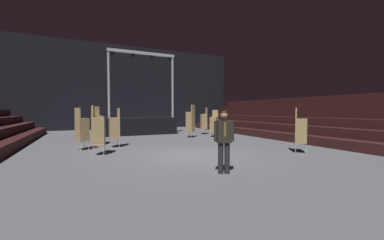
# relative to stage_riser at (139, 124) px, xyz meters

# --- Properties ---
(ground_plane) EXTENTS (22.00, 30.00, 0.10)m
(ground_plane) POSITION_rel_stage_riser_xyz_m (0.00, -9.42, -0.77)
(ground_plane) COLOR #515459
(arena_end_wall) EXTENTS (22.00, 0.30, 8.00)m
(arena_end_wall) POSITION_rel_stage_riser_xyz_m (0.00, 5.58, 3.28)
(arena_end_wall) COLOR black
(arena_end_wall) RESTS_ON ground_plane
(bleacher_bank_right) EXTENTS (4.50, 24.00, 2.70)m
(bleacher_bank_right) POSITION_rel_stage_riser_xyz_m (8.75, -8.42, 0.63)
(bleacher_bank_right) COLOR black
(bleacher_bank_right) RESTS_ON ground_plane
(stage_riser) EXTENTS (5.05, 2.84, 5.92)m
(stage_riser) POSITION_rel_stage_riser_xyz_m (0.00, 0.00, 0.00)
(stage_riser) COLOR black
(stage_riser) RESTS_ON ground_plane
(man_with_tie) EXTENTS (0.56, 0.35, 1.76)m
(man_with_tie) POSITION_rel_stage_riser_xyz_m (-0.31, -12.25, 0.28)
(man_with_tie) COLOR black
(man_with_tie) RESTS_ON ground_plane
(chair_stack_front_left) EXTENTS (0.52, 0.52, 1.96)m
(chair_stack_front_left) POSITION_rel_stage_riser_xyz_m (4.22, -2.48, 0.27)
(chair_stack_front_left) COLOR #B2B5BA
(chair_stack_front_left) RESTS_ON ground_plane
(chair_stack_front_right) EXTENTS (0.62, 0.62, 1.79)m
(chair_stack_front_right) POSITION_rel_stage_riser_xyz_m (3.98, -4.41, 0.18)
(chair_stack_front_right) COLOR #B2B5BA
(chair_stack_front_right) RESTS_ON ground_plane
(chair_stack_mid_left) EXTENTS (0.57, 0.57, 1.96)m
(chair_stack_mid_left) POSITION_rel_stage_riser_xyz_m (-3.22, -4.96, 0.27)
(chair_stack_mid_left) COLOR #B2B5BA
(chair_stack_mid_left) RESTS_ON ground_plane
(chair_stack_mid_right) EXTENTS (0.60, 0.60, 1.88)m
(chair_stack_mid_right) POSITION_rel_stage_riser_xyz_m (-3.91, -6.27, 0.22)
(chair_stack_mid_right) COLOR #B2B5BA
(chair_stack_mid_right) RESTS_ON ground_plane
(chair_stack_mid_centre) EXTENTS (0.52, 0.52, 1.96)m
(chair_stack_mid_centre) POSITION_rel_stage_riser_xyz_m (-3.30, -7.85, 0.27)
(chair_stack_mid_centre) COLOR #B2B5BA
(chair_stack_mid_centre) RESTS_ON ground_plane
(chair_stack_rear_left) EXTENTS (0.62, 0.62, 1.88)m
(chair_stack_rear_left) POSITION_rel_stage_riser_xyz_m (4.34, -10.87, 0.22)
(chair_stack_rear_left) COLOR #B2B5BA
(chair_stack_rear_left) RESTS_ON ground_plane
(chair_stack_rear_right) EXTENTS (0.46, 0.46, 1.88)m
(chair_stack_rear_right) POSITION_rel_stage_riser_xyz_m (-2.50, -6.09, 0.22)
(chair_stack_rear_right) COLOR #B2B5BA
(chair_stack_rear_right) RESTS_ON ground_plane
(chair_stack_rear_centre) EXTENTS (0.61, 0.61, 2.14)m
(chair_stack_rear_centre) POSITION_rel_stage_riser_xyz_m (2.47, -3.96, 0.35)
(chair_stack_rear_centre) COLOR #B2B5BA
(chair_stack_rear_centre) RESTS_ON ground_plane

